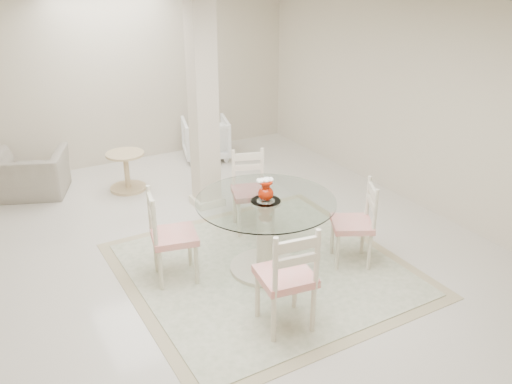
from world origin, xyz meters
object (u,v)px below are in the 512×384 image
red_vase (266,190)px  column (203,108)px  dining_chair_east (359,217)px  recliner_taupe (30,174)px  dining_chair_south (289,272)px  dining_chair_north (250,185)px  side_table (127,173)px  dining_table (265,235)px  armchair_white (206,138)px  dining_chair_west (167,230)px

red_vase → column: bearing=84.8°
dining_chair_east → recliner_taupe: dining_chair_east is taller
red_vase → dining_chair_south: 1.08m
dining_chair_north → dining_chair_south: bearing=-90.5°
recliner_taupe → side_table: bearing=-178.9°
dining_chair_south → recliner_taupe: dining_chair_south is taller
red_vase → dining_chair_east: red_vase is taller
dining_chair_east → dining_chair_south: (-1.29, -0.61, 0.06)m
dining_chair_east → dining_table: bearing=-82.3°
column → armchair_white: size_ratio=3.64×
dining_chair_east → dining_chair_north: size_ratio=0.97×
dining_chair_north → side_table: size_ratio=1.95×
dining_chair_north → armchair_white: size_ratio=1.47×
red_vase → recliner_taupe: red_vase is taller
dining_chair_east → dining_chair_south: bearing=-36.4°
column → dining_chair_north: 1.18m
red_vase → side_table: red_vase is taller
dining_chair_west → column: bearing=-24.5°
dining_table → armchair_white: (0.93, 3.48, -0.09)m
dining_chair_west → dining_chair_north: bearing=-52.2°
recliner_taupe → side_table: size_ratio=1.73×
column → armchair_white: 2.08m
dining_chair_north → red_vase: bearing=-90.9°
recliner_taupe → red_vase: bearing=141.5°
dining_chair_north → armchair_white: dining_chair_north is taller
dining_table → side_table: size_ratio=2.59×
dining_chair_east → armchair_white: (-0.03, 3.84, -0.22)m
red_vase → side_table: 3.00m
dining_chair_north → dining_table: bearing=-90.9°
red_vase → armchair_white: (0.93, 3.48, -0.61)m
dining_chair_north → column: bearing=120.9°
armchair_white → side_table: 1.67m
dining_chair_south → red_vase: bearing=-100.7°
recliner_taupe → armchair_white: bearing=-154.4°
column → red_vase: size_ratio=11.02×
red_vase → dining_chair_south: size_ratio=0.21×
column → recliner_taupe: 2.72m
dining_table → dining_chair_east: (0.95, -0.36, 0.13)m
dining_chair_north → armchair_white: 2.60m
dining_table → dining_chair_west: bearing=160.5°
dining_chair_south → side_table: (-0.28, 3.82, -0.36)m
column → red_vase: bearing=-95.2°
column → side_table: (-0.78, 1.02, -1.09)m
column → recliner_taupe: size_ratio=2.79×
dining_chair_north → recliner_taupe: size_ratio=1.12×
red_vase → dining_chair_west: bearing=160.6°
column → red_vase: (-0.17, -1.83, -0.40)m
dining_chair_north → dining_chair_south: (-0.69, -1.93, 0.04)m
recliner_taupe → side_table: recliner_taupe is taller
dining_table → dining_chair_west: size_ratio=1.29×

